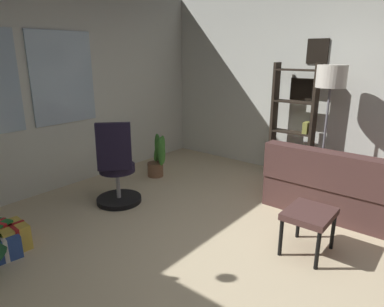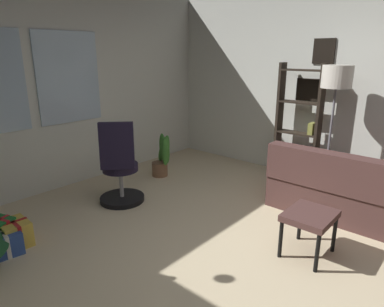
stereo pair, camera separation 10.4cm
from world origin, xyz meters
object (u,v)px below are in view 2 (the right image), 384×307
at_px(gift_box_blue, 6,244).
at_px(gift_box_red, 2,233).
at_px(office_chair, 120,172).
at_px(gift_box_green, 2,232).
at_px(potted_plant, 163,157).
at_px(footstool, 310,219).
at_px(gift_box_gold, 15,233).
at_px(floor_lamp, 336,86).
at_px(couch, 379,195).
at_px(bookshelf, 298,130).

bearing_deg(gift_box_blue, gift_box_red, 75.23).
height_order(gift_box_blue, office_chair, office_chair).
distance_m(gift_box_green, potted_plant, 2.44).
height_order(footstool, gift_box_green, footstool).
bearing_deg(gift_box_red, gift_box_blue, -104.77).
relative_size(gift_box_green, gift_box_gold, 0.86).
relative_size(gift_box_blue, office_chair, 0.28).
relative_size(gift_box_red, floor_lamp, 0.23).
bearing_deg(couch, footstool, 166.42).
relative_size(gift_box_red, office_chair, 0.37).
xyz_separation_m(couch, gift_box_gold, (-2.97, 2.54, -0.15)).
height_order(footstool, bookshelf, bookshelf).
bearing_deg(gift_box_blue, footstool, -49.05).
xyz_separation_m(gift_box_green, floor_lamp, (3.41, -1.91, 1.30)).
height_order(gift_box_red, potted_plant, potted_plant).
distance_m(couch, gift_box_red, 4.06).
bearing_deg(bookshelf, potted_plant, 127.60).
relative_size(gift_box_gold, gift_box_blue, 1.07).
height_order(gift_box_gold, potted_plant, potted_plant).
distance_m(footstool, potted_plant, 2.63).
bearing_deg(floor_lamp, gift_box_green, 150.70).
distance_m(gift_box_red, gift_box_green, 0.07).
distance_m(couch, potted_plant, 2.93).
bearing_deg(potted_plant, bookshelf, -52.40).
bearing_deg(office_chair, potted_plant, 17.27).
bearing_deg(footstool, couch, -13.58).
distance_m(couch, office_chair, 3.04).
height_order(gift_box_blue, bookshelf, bookshelf).
height_order(gift_box_red, bookshelf, bookshelf).
bearing_deg(gift_box_gold, couch, -40.48).
distance_m(gift_box_green, bookshelf, 3.94).
relative_size(gift_box_gold, potted_plant, 0.50).
height_order(gift_box_gold, bookshelf, bookshelf).
xyz_separation_m(couch, gift_box_green, (-3.05, 2.65, -0.14)).
height_order(gift_box_red, floor_lamp, floor_lamp).
relative_size(floor_lamp, potted_plant, 2.61).
bearing_deg(floor_lamp, bookshelf, 66.51).
distance_m(gift_box_gold, gift_box_blue, 0.16).
relative_size(footstool, gift_box_blue, 1.58).
bearing_deg(gift_box_gold, gift_box_green, 125.30).
xyz_separation_m(gift_box_red, gift_box_green, (-0.02, -0.05, 0.05)).
relative_size(couch, gift_box_red, 5.25).
distance_m(gift_box_gold, potted_plant, 2.37).
xyz_separation_m(gift_box_green, office_chair, (1.37, -0.11, 0.28)).
distance_m(gift_box_green, office_chair, 1.40).
bearing_deg(footstool, gift_box_green, 127.55).
height_order(footstool, gift_box_gold, footstool).
bearing_deg(potted_plant, gift_box_blue, -170.28).
xyz_separation_m(gift_box_gold, gift_box_blue, (-0.13, -0.10, -0.02)).
distance_m(couch, gift_box_blue, 3.95).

